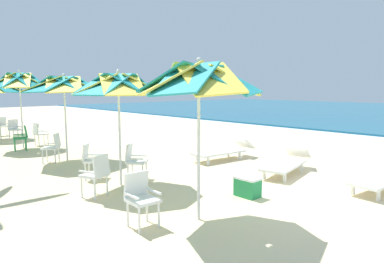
% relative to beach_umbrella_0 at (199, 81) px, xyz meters
% --- Properties ---
extents(ground_plane, '(80.00, 80.00, 0.00)m').
position_rel_beach_umbrella_0_xyz_m(ground_plane, '(0.78, 2.78, -2.29)').
color(ground_plane, beige).
extents(beach_umbrella_0, '(2.04, 2.04, 2.67)m').
position_rel_beach_umbrella_0_xyz_m(beach_umbrella_0, '(0.00, 0.00, 0.00)').
color(beach_umbrella_0, silver).
rests_on(beach_umbrella_0, ground).
extents(plastic_chair_0, '(0.49, 0.46, 0.87)m').
position_rel_beach_umbrella_0_xyz_m(plastic_chair_0, '(-0.40, -0.88, -1.80)').
color(plastic_chair_0, white).
rests_on(plastic_chair_0, ground).
extents(beach_umbrella_1, '(2.13, 2.13, 2.59)m').
position_rel_beach_umbrella_0_xyz_m(beach_umbrella_1, '(-2.70, 0.12, -0.06)').
color(beach_umbrella_1, silver).
rests_on(beach_umbrella_1, ground).
extents(plastic_chair_1, '(0.63, 0.63, 0.87)m').
position_rel_beach_umbrella_0_xyz_m(plastic_chair_1, '(-2.87, 0.60, -1.80)').
color(plastic_chair_1, white).
rests_on(plastic_chair_1, ground).
extents(plastic_chair_2, '(0.63, 0.63, 0.87)m').
position_rel_beach_umbrella_0_xyz_m(plastic_chair_2, '(-3.66, -0.12, -1.80)').
color(plastic_chair_2, white).
rests_on(plastic_chair_2, ground).
extents(plastic_chair_3, '(0.59, 0.56, 0.87)m').
position_rel_beach_umbrella_0_xyz_m(plastic_chair_3, '(-2.25, -0.69, -1.80)').
color(plastic_chair_3, white).
rests_on(plastic_chair_3, ground).
extents(beach_umbrella_2, '(2.43, 2.43, 2.61)m').
position_rel_beach_umbrella_0_xyz_m(beach_umbrella_2, '(-6.09, 0.28, -0.02)').
color(beach_umbrella_2, silver).
rests_on(beach_umbrella_2, ground).
extents(plastic_chair_4, '(0.63, 0.63, 0.87)m').
position_rel_beach_umbrella_0_xyz_m(plastic_chair_4, '(-6.11, -0.12, -1.80)').
color(plastic_chair_4, white).
rests_on(plastic_chair_4, ground).
extents(beach_umbrella_3, '(2.10, 2.10, 2.83)m').
position_rel_beach_umbrella_0_xyz_m(beach_umbrella_3, '(-9.38, 0.00, 0.13)').
color(beach_umbrella_3, silver).
rests_on(beach_umbrella_3, ground).
extents(plastic_chair_5, '(0.48, 0.50, 0.87)m').
position_rel_beach_umbrella_0_xyz_m(plastic_chair_5, '(-9.58, 0.66, -1.80)').
color(plastic_chair_5, white).
rests_on(plastic_chair_5, ground).
extents(plastic_chair_6, '(0.52, 0.55, 0.87)m').
position_rel_beach_umbrella_0_xyz_m(plastic_chair_6, '(-8.90, -0.16, -1.80)').
color(plastic_chair_6, '#2D8C4C').
rests_on(plastic_chair_6, ground).
extents(plastic_chair_7, '(0.51, 0.48, 0.87)m').
position_rel_beach_umbrella_0_xyz_m(plastic_chair_7, '(-13.60, 0.36, -1.80)').
color(plastic_chair_7, white).
rests_on(plastic_chair_7, ground).
extents(plastic_chair_8, '(0.54, 0.51, 0.87)m').
position_rel_beach_umbrella_0_xyz_m(plastic_chair_8, '(-11.75, 0.37, -1.80)').
color(plastic_chair_8, white).
rests_on(plastic_chair_8, ground).
extents(sun_lounger_1, '(1.09, 2.23, 0.62)m').
position_rel_beach_umbrella_0_xyz_m(sun_lounger_1, '(-0.77, 3.84, -2.01)').
color(sun_lounger_1, white).
rests_on(sun_lounger_1, ground).
extents(sun_lounger_2, '(0.80, 2.19, 0.62)m').
position_rel_beach_umbrella_0_xyz_m(sun_lounger_2, '(-3.04, 3.93, -2.01)').
color(sun_lounger_2, white).
rests_on(sun_lounger_2, ground).
extents(cooler_box, '(0.50, 0.34, 0.40)m').
position_rel_beach_umbrella_0_xyz_m(cooler_box, '(-0.23, 1.58, -2.09)').
color(cooler_box, '#238C4C').
rests_on(cooler_box, ground).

